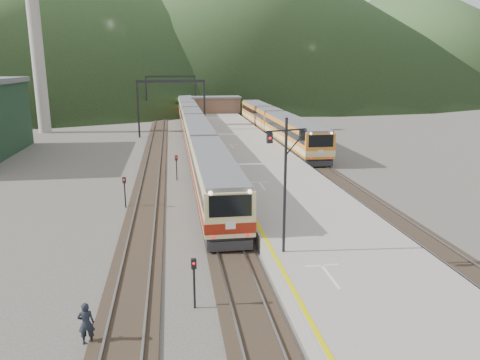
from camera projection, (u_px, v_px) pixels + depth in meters
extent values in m
cube|color=black|center=(199.00, 155.00, 53.07)|extent=(2.60, 200.00, 0.12)
cube|color=slate|center=(192.00, 155.00, 52.94)|extent=(0.10, 200.00, 0.14)
cube|color=slate|center=(205.00, 154.00, 53.14)|extent=(0.10, 200.00, 0.14)
cube|color=black|center=(154.00, 157.00, 52.36)|extent=(2.60, 200.00, 0.12)
cube|color=slate|center=(148.00, 156.00, 52.24)|extent=(0.10, 200.00, 0.14)
cube|color=slate|center=(161.00, 156.00, 52.44)|extent=(0.10, 200.00, 0.14)
cube|color=black|center=(297.00, 153.00, 54.69)|extent=(2.60, 200.00, 0.12)
cube|color=slate|center=(291.00, 152.00, 54.56)|extent=(0.10, 200.00, 0.14)
cube|color=slate|center=(303.00, 152.00, 54.77)|extent=(0.10, 200.00, 0.14)
cube|color=gray|center=(250.00, 153.00, 51.83)|extent=(8.00, 100.00, 1.00)
cube|color=black|center=(138.00, 109.00, 65.46)|extent=(0.25, 0.25, 8.00)
cube|color=black|center=(204.00, 108.00, 66.77)|extent=(0.25, 0.25, 8.00)
cube|color=black|center=(171.00, 81.00, 65.19)|extent=(9.30, 0.22, 0.35)
cube|color=black|center=(147.00, 97.00, 89.45)|extent=(0.25, 0.25, 8.00)
cube|color=black|center=(195.00, 96.00, 90.77)|extent=(0.25, 0.25, 8.00)
cube|color=black|center=(170.00, 76.00, 89.19)|extent=(9.30, 0.22, 0.35)
cylinder|color=#9E998E|center=(35.00, 29.00, 67.47)|extent=(1.80, 1.80, 30.00)
cube|color=brown|center=(216.00, 105.00, 89.77)|extent=(9.00, 4.00, 2.80)
cube|color=slate|center=(216.00, 97.00, 89.39)|extent=(9.40, 4.40, 0.30)
cone|color=#294723|center=(73.00, 12.00, 184.17)|extent=(180.00, 180.00, 60.00)
cone|color=#294723|center=(235.00, 7.00, 230.63)|extent=(220.00, 220.00, 75.00)
cone|color=#294723|center=(404.00, 32.00, 225.74)|extent=(160.00, 160.00, 50.00)
cube|color=#D2C082|center=(214.00, 180.00, 34.16)|extent=(2.81, 18.87, 3.43)
cube|color=#D2C082|center=(198.00, 139.00, 52.75)|extent=(2.81, 18.87, 3.43)
cube|color=#D2C082|center=(191.00, 119.00, 71.34)|extent=(2.81, 18.87, 3.43)
cube|color=#D2C082|center=(186.00, 108.00, 89.94)|extent=(2.81, 18.87, 3.43)
cube|color=#D2C082|center=(183.00, 100.00, 108.53)|extent=(2.81, 18.87, 3.43)
cube|color=orange|center=(294.00, 133.00, 55.79)|extent=(3.05, 20.49, 3.72)
cube|color=orange|center=(261.00, 115.00, 75.94)|extent=(3.05, 20.49, 3.72)
cylinder|color=black|center=(285.00, 187.00, 22.70)|extent=(0.14, 0.14, 6.74)
cube|color=black|center=(286.00, 130.00, 22.03)|extent=(2.12, 0.74, 0.07)
cube|color=black|center=(270.00, 138.00, 21.71)|extent=(0.29, 0.25, 0.50)
cube|color=black|center=(302.00, 135.00, 22.48)|extent=(0.29, 0.25, 0.50)
cylinder|color=black|center=(194.00, 287.00, 19.82)|extent=(0.10, 0.10, 2.00)
cube|color=black|center=(194.00, 264.00, 19.57)|extent=(0.23, 0.18, 0.45)
cylinder|color=black|center=(177.00, 169.00, 41.76)|extent=(0.10, 0.10, 2.00)
cube|color=black|center=(176.00, 158.00, 41.51)|extent=(0.26, 0.23, 0.45)
cylinder|color=black|center=(125.00, 194.00, 33.84)|extent=(0.10, 0.10, 2.00)
cube|color=black|center=(124.00, 180.00, 33.58)|extent=(0.26, 0.23, 0.45)
imported|color=black|center=(86.00, 323.00, 17.33)|extent=(0.63, 0.44, 1.67)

